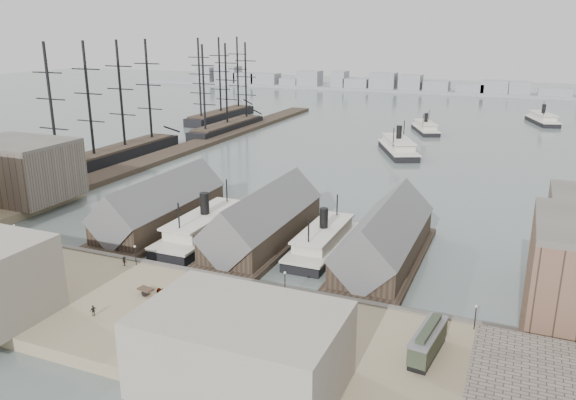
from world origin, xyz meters
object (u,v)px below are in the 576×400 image
at_px(horse_cart_left, 36,257).
at_px(horse_cart_right, 223,312).
at_px(tram, 428,343).
at_px(ferry_docked_west, 206,227).
at_px(horse_cart_center, 156,291).

xyz_separation_m(horse_cart_left, horse_cart_right, (43.16, -5.52, 0.07)).
bearing_deg(horse_cart_right, horse_cart_left, 81.49).
distance_m(tram, horse_cart_left, 73.56).
xyz_separation_m(ferry_docked_west, horse_cart_left, (-20.66, -27.18, 0.22)).
relative_size(ferry_docked_west, horse_cart_center, 6.10).
distance_m(horse_cart_center, horse_cart_right, 13.70).
xyz_separation_m(tram, horse_cart_left, (-73.44, 3.93, -1.11)).
xyz_separation_m(ferry_docked_west, horse_cart_right, (22.50, -32.70, 0.28)).
distance_m(horse_cart_left, horse_cart_right, 43.51).
xyz_separation_m(ferry_docked_west, tram, (52.78, -31.11, 1.33)).
height_order(tram, horse_cart_right, tram).
distance_m(tram, horse_cart_center, 43.84).
relative_size(horse_cart_left, horse_cart_right, 0.99).
xyz_separation_m(ferry_docked_west, horse_cart_center, (8.96, -30.63, 0.28)).
xyz_separation_m(tram, horse_cart_center, (-43.83, 0.49, -1.06)).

